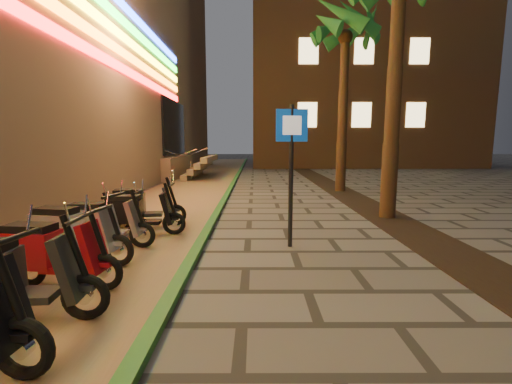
{
  "coord_description": "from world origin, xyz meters",
  "views": [
    {
      "loc": [
        0.14,
        -1.75,
        1.93
      ],
      "look_at": [
        0.16,
        3.36,
        1.2
      ],
      "focal_mm": 24.0,
      "sensor_mm": 36.0,
      "label": 1
    }
  ],
  "objects_px": {
    "scooter_8": "(49,252)",
    "scooter_11": "(137,213)",
    "scooter_10": "(101,223)",
    "scooter_7": "(7,277)",
    "scooter_9": "(72,232)",
    "scooter_12": "(140,206)",
    "pedestrian_sign": "(291,156)"
  },
  "relations": [
    {
      "from": "scooter_8",
      "to": "scooter_11",
      "type": "distance_m",
      "value": 2.66
    },
    {
      "from": "scooter_8",
      "to": "scooter_10",
      "type": "height_order",
      "value": "scooter_8"
    },
    {
      "from": "scooter_7",
      "to": "scooter_11",
      "type": "height_order",
      "value": "scooter_7"
    },
    {
      "from": "scooter_7",
      "to": "scooter_10",
      "type": "height_order",
      "value": "scooter_7"
    },
    {
      "from": "scooter_9",
      "to": "scooter_12",
      "type": "bearing_deg",
      "value": 93.39
    },
    {
      "from": "scooter_8",
      "to": "scooter_12",
      "type": "height_order",
      "value": "scooter_12"
    },
    {
      "from": "pedestrian_sign",
      "to": "scooter_8",
      "type": "xyz_separation_m",
      "value": [
        -3.4,
        -1.85,
        -1.2
      ]
    },
    {
      "from": "scooter_7",
      "to": "scooter_9",
      "type": "distance_m",
      "value": 1.87
    },
    {
      "from": "scooter_8",
      "to": "scooter_11",
      "type": "bearing_deg",
      "value": 90.78
    },
    {
      "from": "scooter_9",
      "to": "scooter_11",
      "type": "height_order",
      "value": "scooter_9"
    },
    {
      "from": "scooter_12",
      "to": "scooter_10",
      "type": "bearing_deg",
      "value": -106.56
    },
    {
      "from": "scooter_10",
      "to": "scooter_12",
      "type": "distance_m",
      "value": 1.62
    },
    {
      "from": "scooter_12",
      "to": "scooter_7",
      "type": "bearing_deg",
      "value": -100.02
    },
    {
      "from": "pedestrian_sign",
      "to": "scooter_8",
      "type": "relative_size",
      "value": 1.61
    },
    {
      "from": "scooter_9",
      "to": "scooter_12",
      "type": "xyz_separation_m",
      "value": [
        0.29,
        2.43,
        -0.01
      ]
    },
    {
      "from": "pedestrian_sign",
      "to": "scooter_12",
      "type": "xyz_separation_m",
      "value": [
        -3.31,
        1.53,
        -1.19
      ]
    },
    {
      "from": "scooter_8",
      "to": "scooter_12",
      "type": "xyz_separation_m",
      "value": [
        0.09,
        3.38,
        0.01
      ]
    },
    {
      "from": "scooter_9",
      "to": "scooter_12",
      "type": "height_order",
      "value": "scooter_9"
    },
    {
      "from": "pedestrian_sign",
      "to": "scooter_9",
      "type": "distance_m",
      "value": 3.89
    },
    {
      "from": "scooter_9",
      "to": "scooter_11",
      "type": "bearing_deg",
      "value": 84.67
    },
    {
      "from": "scooter_10",
      "to": "scooter_11",
      "type": "xyz_separation_m",
      "value": [
        0.37,
        0.87,
        0.01
      ]
    },
    {
      "from": "scooter_7",
      "to": "scooter_9",
      "type": "xyz_separation_m",
      "value": [
        -0.29,
        1.85,
        -0.0
      ]
    },
    {
      "from": "scooter_11",
      "to": "scooter_12",
      "type": "distance_m",
      "value": 0.76
    },
    {
      "from": "scooter_7",
      "to": "scooter_9",
      "type": "height_order",
      "value": "same"
    },
    {
      "from": "scooter_11",
      "to": "scooter_7",
      "type": "bearing_deg",
      "value": -96.75
    },
    {
      "from": "scooter_10",
      "to": "scooter_12",
      "type": "height_order",
      "value": "scooter_12"
    },
    {
      "from": "pedestrian_sign",
      "to": "scooter_11",
      "type": "distance_m",
      "value": 3.45
    },
    {
      "from": "scooter_8",
      "to": "scooter_10",
      "type": "relative_size",
      "value": 1.04
    },
    {
      "from": "pedestrian_sign",
      "to": "scooter_11",
      "type": "relative_size",
      "value": 1.65
    },
    {
      "from": "scooter_11",
      "to": "scooter_12",
      "type": "height_order",
      "value": "scooter_12"
    },
    {
      "from": "scooter_7",
      "to": "scooter_12",
      "type": "distance_m",
      "value": 4.28
    },
    {
      "from": "pedestrian_sign",
      "to": "scooter_10",
      "type": "height_order",
      "value": "pedestrian_sign"
    }
  ]
}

